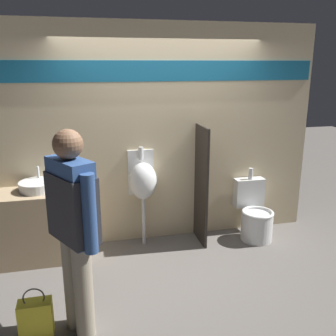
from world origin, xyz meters
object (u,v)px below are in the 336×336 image
object	(u,v)px
urinal_near_counter	(143,181)
shopping_bag	(36,318)
sink_basin	(38,186)
cell_phone	(57,193)
toilet	(255,216)
person_in_vest	(73,221)

from	to	relation	value
urinal_near_counter	shopping_bag	bearing A→B (deg)	-128.45
sink_basin	cell_phone	world-z (taller)	sink_basin
urinal_near_counter	toilet	bearing A→B (deg)	-5.86
person_in_vest	shopping_bag	bearing A→B (deg)	58.66
shopping_bag	toilet	bearing A→B (deg)	26.72
cell_phone	sink_basin	bearing A→B (deg)	144.33
sink_basin	toilet	bearing A→B (deg)	-2.14
urinal_near_counter	sink_basin	bearing A→B (deg)	-177.68
urinal_near_counter	shopping_bag	size ratio (longest dim) A/B	2.74
toilet	sink_basin	bearing A→B (deg)	177.86
cell_phone	shopping_bag	distance (m)	1.43
cell_phone	urinal_near_counter	world-z (taller)	urinal_near_counter
shopping_bag	urinal_near_counter	bearing A→B (deg)	51.55
sink_basin	person_in_vest	bearing A→B (deg)	-73.73
toilet	shopping_bag	distance (m)	2.92
sink_basin	shopping_bag	xyz separation A→B (m)	(0.05, -1.41, -0.71)
cell_phone	person_in_vest	world-z (taller)	person_in_vest
cell_phone	urinal_near_counter	size ratio (longest dim) A/B	0.11
person_in_vest	shopping_bag	distance (m)	0.92
urinal_near_counter	person_in_vest	xyz separation A→B (m)	(-0.80, -1.47, 0.18)
person_in_vest	urinal_near_counter	bearing A→B (deg)	-58.15
cell_phone	toilet	distance (m)	2.50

